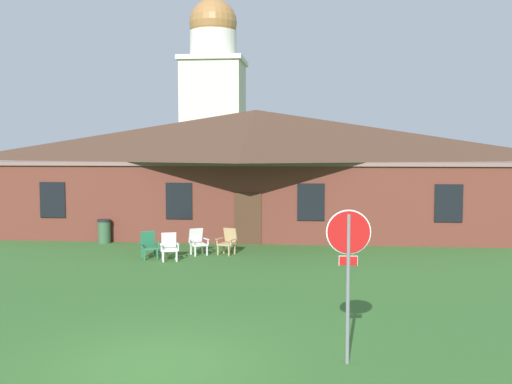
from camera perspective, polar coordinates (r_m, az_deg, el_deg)
The scene contains 9 objects.
ground_plane at distance 11.32m, azimuth -9.57°, elevation -16.04°, with size 200.00×200.00×0.00m, color #336028.
brick_building at distance 29.18m, azimuth 0.01°, elevation 2.30°, with size 22.55×10.40×5.80m.
dome_tower at distance 49.55m, azimuth -4.09°, elevation 8.50°, with size 5.18×5.18×16.98m.
stop_sign at distance 10.85m, azimuth 8.84°, elevation -5.96°, with size 0.81×0.09×2.81m.
lawn_chair_by_porch at distance 21.61m, azimuth -10.24°, elevation -4.96°, with size 0.81×0.85×0.96m.
lawn_chair_near_door at distance 21.14m, azimuth -8.32°, elevation -5.15°, with size 0.75×0.80×0.96m.
lawn_chair_left_end at distance 22.13m, azimuth -5.62°, elevation -4.70°, with size 0.84×0.87×0.96m.
lawn_chair_middle at distance 22.13m, azimuth -2.69°, elevation -4.69°, with size 0.77×0.82×0.96m.
trash_bin at distance 25.48m, azimuth -14.33°, elevation -3.65°, with size 0.56×0.56×0.98m.
Camera 1 is at (2.81, -10.25, 3.89)m, focal length 41.75 mm.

